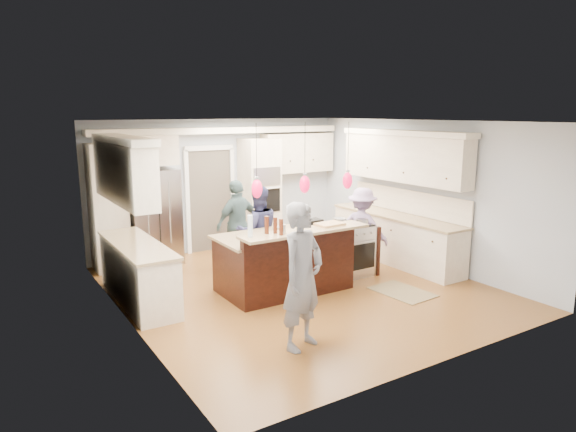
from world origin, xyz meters
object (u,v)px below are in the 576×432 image
Objects in this scene: refrigerator at (154,217)px; kitchen_island at (284,261)px; island_range at (350,249)px; person_far_left at (258,231)px; person_bar_end at (302,276)px.

kitchen_island is (1.30, -2.57, -0.42)m from refrigerator.
island_range is at bearing 3.11° from kitchen_island.
person_far_left is at bearing 150.49° from island_range.
person_bar_end reaches higher than kitchen_island.
kitchen_island is 1.32× the size of person_far_left.
kitchen_island is 1.16× the size of person_bar_end.
person_far_left is at bearing -52.44° from refrigerator.
refrigerator is 0.99× the size of person_bar_end.
refrigerator reaches higher than island_range.
kitchen_island is at bearing 44.21° from person_bar_end.
person_bar_end is (-2.30, -1.95, 0.45)m from island_range.
island_range is at bearing 162.81° from person_far_left.
person_bar_end is (-0.90, -1.87, 0.42)m from kitchen_island.
refrigerator is 1.96× the size of island_range.
kitchen_island is at bearing -63.10° from refrigerator.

